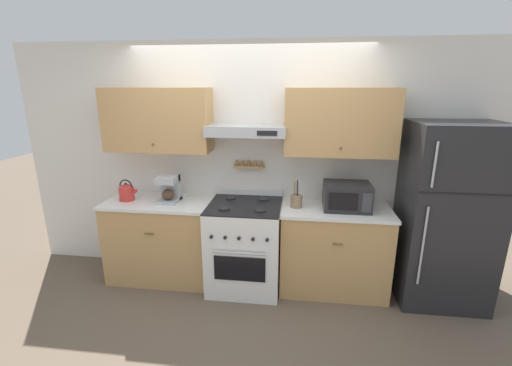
{
  "coord_description": "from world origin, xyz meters",
  "views": [
    {
      "loc": [
        0.53,
        -3.01,
        2.1
      ],
      "look_at": [
        0.12,
        0.26,
        1.16
      ],
      "focal_mm": 24.0,
      "sensor_mm": 36.0,
      "label": 1
    }
  ],
  "objects_px": {
    "microwave": "(347,196)",
    "refrigerator": "(447,215)",
    "stove_range": "(245,245)",
    "tea_kettle": "(127,192)",
    "coffee_maker": "(169,188)",
    "utensil_crock": "(296,201)"
  },
  "relations": [
    {
      "from": "refrigerator",
      "to": "coffee_maker",
      "type": "distance_m",
      "value": 2.79
    },
    {
      "from": "coffee_maker",
      "to": "microwave",
      "type": "height_order",
      "value": "coffee_maker"
    },
    {
      "from": "coffee_maker",
      "to": "utensil_crock",
      "type": "distance_m",
      "value": 1.35
    },
    {
      "from": "microwave",
      "to": "refrigerator",
      "type": "bearing_deg",
      "value": -1.9
    },
    {
      "from": "tea_kettle",
      "to": "utensil_crock",
      "type": "distance_m",
      "value": 1.82
    },
    {
      "from": "stove_range",
      "to": "refrigerator",
      "type": "bearing_deg",
      "value": 0.53
    },
    {
      "from": "tea_kettle",
      "to": "stove_range",
      "type": "bearing_deg",
      "value": -1.41
    },
    {
      "from": "stove_range",
      "to": "microwave",
      "type": "relative_size",
      "value": 2.18
    },
    {
      "from": "stove_range",
      "to": "microwave",
      "type": "distance_m",
      "value": 1.17
    },
    {
      "from": "coffee_maker",
      "to": "microwave",
      "type": "bearing_deg",
      "value": -0.33
    },
    {
      "from": "stove_range",
      "to": "coffee_maker",
      "type": "relative_size",
      "value": 3.48
    },
    {
      "from": "tea_kettle",
      "to": "coffee_maker",
      "type": "xyz_separation_m",
      "value": [
        0.47,
        0.03,
        0.05
      ]
    },
    {
      "from": "refrigerator",
      "to": "tea_kettle",
      "type": "xyz_separation_m",
      "value": [
        -3.26,
        0.01,
        0.11
      ]
    },
    {
      "from": "tea_kettle",
      "to": "utensil_crock",
      "type": "height_order",
      "value": "utensil_crock"
    },
    {
      "from": "tea_kettle",
      "to": "coffee_maker",
      "type": "distance_m",
      "value": 0.48
    },
    {
      "from": "refrigerator",
      "to": "utensil_crock",
      "type": "bearing_deg",
      "value": 179.46
    },
    {
      "from": "coffee_maker",
      "to": "microwave",
      "type": "xyz_separation_m",
      "value": [
        1.84,
        -0.01,
        -0.01
      ]
    },
    {
      "from": "utensil_crock",
      "to": "stove_range",
      "type": "bearing_deg",
      "value": -176.55
    },
    {
      "from": "coffee_maker",
      "to": "microwave",
      "type": "distance_m",
      "value": 1.84
    },
    {
      "from": "stove_range",
      "to": "tea_kettle",
      "type": "height_order",
      "value": "tea_kettle"
    },
    {
      "from": "stove_range",
      "to": "coffee_maker",
      "type": "xyz_separation_m",
      "value": [
        -0.82,
        0.06,
        0.59
      ]
    },
    {
      "from": "stove_range",
      "to": "refrigerator",
      "type": "relative_size",
      "value": 0.55
    }
  ]
}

